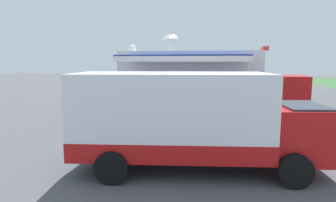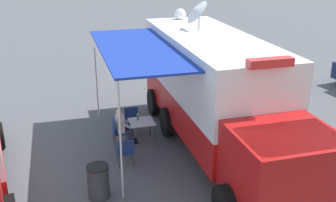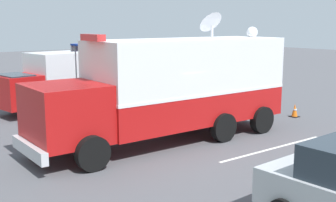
% 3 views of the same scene
% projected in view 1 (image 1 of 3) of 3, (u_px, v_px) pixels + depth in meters
% --- Properties ---
extents(ground_plane, '(100.00, 100.00, 0.00)m').
position_uv_depth(ground_plane, '(190.00, 117.00, 15.38)').
color(ground_plane, '#515156').
extents(lot_stripe, '(0.23, 4.80, 0.01)m').
position_uv_depth(lot_stripe, '(176.00, 108.00, 18.39)').
color(lot_stripe, silver).
rests_on(lot_stripe, ground).
extents(command_truck, '(4.98, 9.54, 4.53)m').
position_uv_depth(command_truck, '(204.00, 82.00, 14.93)').
color(command_truck, '#B71414').
rests_on(command_truck, ground).
extents(folding_table, '(0.82, 0.82, 0.73)m').
position_uv_depth(folding_table, '(178.00, 112.00, 13.22)').
color(folding_table, silver).
rests_on(folding_table, ground).
extents(water_bottle, '(0.07, 0.07, 0.22)m').
position_uv_depth(water_bottle, '(174.00, 109.00, 13.14)').
color(water_bottle, '#3F9959').
rests_on(water_bottle, folding_table).
extents(folding_chair_at_table, '(0.49, 0.49, 0.87)m').
position_uv_depth(folding_chair_at_table, '(174.00, 118.00, 12.47)').
color(folding_chair_at_table, navy).
rests_on(folding_chair_at_table, ground).
extents(folding_chair_beside_table, '(0.49, 0.49, 0.87)m').
position_uv_depth(folding_chair_beside_table, '(159.00, 115.00, 13.26)').
color(folding_chair_beside_table, navy).
rests_on(folding_chair_beside_table, ground).
extents(folding_chair_spare_by_truck, '(0.48, 0.48, 0.87)m').
position_uv_depth(folding_chair_spare_by_truck, '(207.00, 120.00, 12.18)').
color(folding_chair_spare_by_truck, navy).
rests_on(folding_chair_spare_by_truck, ground).
extents(seated_responder, '(0.67, 0.56, 1.25)m').
position_uv_depth(seated_responder, '(174.00, 115.00, 12.64)').
color(seated_responder, silver).
rests_on(seated_responder, ground).
extents(trash_bin, '(0.57, 0.57, 0.91)m').
position_uv_depth(trash_bin, '(242.00, 128.00, 10.98)').
color(trash_bin, '#2D2D33').
rests_on(trash_bin, ground).
extents(traffic_cone, '(0.36, 0.36, 0.58)m').
position_uv_depth(traffic_cone, '(93.00, 108.00, 16.78)').
color(traffic_cone, black).
rests_on(traffic_cone, ground).
extents(support_truck, '(3.03, 7.01, 2.70)m').
position_uv_depth(support_truck, '(191.00, 121.00, 7.79)').
color(support_truck, white).
rests_on(support_truck, ground).
extents(car_behind_truck, '(4.26, 2.12, 1.76)m').
position_uv_depth(car_behind_truck, '(228.00, 88.00, 22.43)').
color(car_behind_truck, '#B2B5BA').
rests_on(car_behind_truck, ground).
extents(car_far_corner, '(2.34, 4.36, 1.76)m').
position_uv_depth(car_far_corner, '(181.00, 86.00, 24.19)').
color(car_far_corner, navy).
rests_on(car_far_corner, ground).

